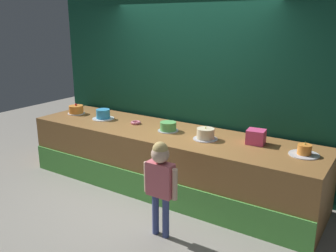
{
  "coord_description": "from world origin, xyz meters",
  "views": [
    {
      "loc": [
        2.58,
        -3.41,
        2.24
      ],
      "look_at": [
        0.15,
        0.31,
        0.97
      ],
      "focal_mm": 38.78,
      "sensor_mm": 36.0,
      "label": 1
    }
  ],
  "objects_px": {
    "cake_center": "(168,127)",
    "donut": "(136,123)",
    "pink_box": "(256,137)",
    "cake_far_right": "(304,151)",
    "cake_left": "(103,115)",
    "cake_right": "(205,134)",
    "cake_far_left": "(76,110)",
    "child_figure": "(160,176)"
  },
  "relations": [
    {
      "from": "child_figure",
      "to": "pink_box",
      "type": "relative_size",
      "value": 5.05
    },
    {
      "from": "donut",
      "to": "child_figure",
      "type": "bearing_deg",
      "value": -43.02
    },
    {
      "from": "cake_left",
      "to": "donut",
      "type": "bearing_deg",
      "value": 4.69
    },
    {
      "from": "cake_center",
      "to": "cake_right",
      "type": "height_order",
      "value": "cake_right"
    },
    {
      "from": "pink_box",
      "to": "donut",
      "type": "distance_m",
      "value": 1.78
    },
    {
      "from": "donut",
      "to": "cake_right",
      "type": "height_order",
      "value": "cake_right"
    },
    {
      "from": "cake_center",
      "to": "cake_right",
      "type": "bearing_deg",
      "value": -4.41
    },
    {
      "from": "cake_far_left",
      "to": "donut",
      "type": "bearing_deg",
      "value": 2.09
    },
    {
      "from": "cake_right",
      "to": "child_figure",
      "type": "bearing_deg",
      "value": -89.42
    },
    {
      "from": "cake_far_left",
      "to": "child_figure",
      "type": "bearing_deg",
      "value": -24.25
    },
    {
      "from": "cake_left",
      "to": "cake_right",
      "type": "bearing_deg",
      "value": -1.29
    },
    {
      "from": "cake_left",
      "to": "cake_center",
      "type": "relative_size",
      "value": 1.19
    },
    {
      "from": "pink_box",
      "to": "cake_left",
      "type": "distance_m",
      "value": 2.37
    },
    {
      "from": "pink_box",
      "to": "cake_right",
      "type": "relative_size",
      "value": 0.68
    },
    {
      "from": "donut",
      "to": "cake_far_left",
      "type": "relative_size",
      "value": 0.53
    },
    {
      "from": "cake_far_right",
      "to": "cake_right",
      "type": "bearing_deg",
      "value": -175.28
    },
    {
      "from": "child_figure",
      "to": "cake_far_left",
      "type": "relative_size",
      "value": 3.89
    },
    {
      "from": "child_figure",
      "to": "cake_left",
      "type": "height_order",
      "value": "child_figure"
    },
    {
      "from": "pink_box",
      "to": "cake_far_left",
      "type": "distance_m",
      "value": 2.96
    },
    {
      "from": "cake_far_left",
      "to": "cake_left",
      "type": "relative_size",
      "value": 0.82
    },
    {
      "from": "pink_box",
      "to": "cake_far_right",
      "type": "relative_size",
      "value": 0.63
    },
    {
      "from": "child_figure",
      "to": "donut",
      "type": "xyz_separation_m",
      "value": [
        -1.19,
        1.11,
        0.15
      ]
    },
    {
      "from": "donut",
      "to": "cake_center",
      "type": "bearing_deg",
      "value": -4.15
    },
    {
      "from": "cake_right",
      "to": "cake_far_right",
      "type": "xyz_separation_m",
      "value": [
        1.18,
        0.1,
        -0.02
      ]
    },
    {
      "from": "cake_center",
      "to": "child_figure",
      "type": "bearing_deg",
      "value": -60.66
    },
    {
      "from": "child_figure",
      "to": "cake_far_left",
      "type": "bearing_deg",
      "value": 155.75
    },
    {
      "from": "donut",
      "to": "cake_right",
      "type": "relative_size",
      "value": 0.47
    },
    {
      "from": "cake_far_left",
      "to": "cake_left",
      "type": "xyz_separation_m",
      "value": [
        0.59,
        -0.01,
        0.0
      ]
    },
    {
      "from": "pink_box",
      "to": "cake_center",
      "type": "relative_size",
      "value": 0.75
    },
    {
      "from": "cake_right",
      "to": "cake_far_right",
      "type": "relative_size",
      "value": 0.93
    },
    {
      "from": "child_figure",
      "to": "pink_box",
      "type": "distance_m",
      "value": 1.35
    },
    {
      "from": "pink_box",
      "to": "donut",
      "type": "bearing_deg",
      "value": -177.03
    },
    {
      "from": "child_figure",
      "to": "cake_right",
      "type": "xyz_separation_m",
      "value": [
        -0.01,
        1.02,
        0.19
      ]
    },
    {
      "from": "donut",
      "to": "cake_far_right",
      "type": "relative_size",
      "value": 0.44
    },
    {
      "from": "cake_center",
      "to": "donut",
      "type": "bearing_deg",
      "value": 175.85
    },
    {
      "from": "pink_box",
      "to": "cake_left",
      "type": "xyz_separation_m",
      "value": [
        -2.36,
        -0.14,
        -0.02
      ]
    },
    {
      "from": "cake_left",
      "to": "cake_right",
      "type": "height_order",
      "value": "cake_right"
    },
    {
      "from": "donut",
      "to": "cake_far_right",
      "type": "height_order",
      "value": "cake_far_right"
    },
    {
      "from": "donut",
      "to": "cake_far_left",
      "type": "distance_m",
      "value": 1.18
    },
    {
      "from": "donut",
      "to": "cake_center",
      "type": "relative_size",
      "value": 0.52
    },
    {
      "from": "cake_left",
      "to": "cake_center",
      "type": "distance_m",
      "value": 1.18
    },
    {
      "from": "cake_far_right",
      "to": "child_figure",
      "type": "bearing_deg",
      "value": -136.24
    }
  ]
}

